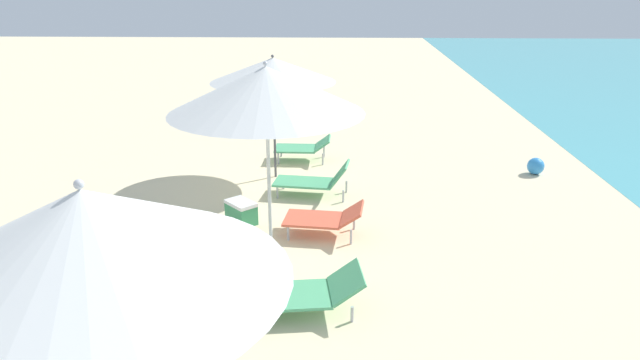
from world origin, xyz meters
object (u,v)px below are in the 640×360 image
lounger_third_shoreside (325,218)px  lounger_farthest_inland (314,180)px  umbrella_third (266,90)px  umbrella_farthest (273,70)px  beach_ball (536,166)px  cooler_box (241,212)px  lounger_farthest_shoreside (303,147)px  umbrella_second (87,238)px  lounger_third_inland (304,292)px

lounger_third_shoreside → lounger_farthest_inland: lounger_farthest_inland is taller
umbrella_third → umbrella_farthest: bearing=95.2°
beach_ball → cooler_box: cooler_box is taller
lounger_farthest_shoreside → cooler_box: 3.61m
umbrella_farthest → lounger_farthest_inland: (0.86, -1.06, -1.91)m
beach_ball → lounger_farthest_shoreside: bearing=171.1°
umbrella_second → lounger_third_shoreside: (1.28, 5.51, -2.25)m
lounger_third_inland → umbrella_farthest: size_ratio=0.63×
lounger_third_inland → cooler_box: (-1.23, 2.69, -0.07)m
umbrella_second → lounger_third_inland: umbrella_second is taller
umbrella_third → cooler_box: 2.99m
umbrella_farthest → lounger_farthest_shoreside: 2.27m
lounger_farthest_shoreside → beach_ball: lounger_farthest_shoreside is taller
umbrella_second → umbrella_farthest: size_ratio=1.15×
cooler_box → umbrella_third: bearing=-66.8°
lounger_farthest_shoreside → lounger_farthest_inland: (0.34, -2.18, -0.00)m
lounger_third_shoreside → beach_ball: lounger_third_shoreside is taller
umbrella_second → lounger_farthest_inland: umbrella_second is taller
umbrella_third → umbrella_farthest: umbrella_third is taller
umbrella_second → lounger_third_shoreside: 6.09m
umbrella_farthest → lounger_farthest_shoreside: (0.52, 1.12, -1.91)m
lounger_third_inland → umbrella_farthest: 5.52m
lounger_farthest_shoreside → cooler_box: bearing=77.4°
lounger_third_inland → lounger_farthest_shoreside: bearing=-93.7°
lounger_third_shoreside → cooler_box: (-1.43, 0.44, -0.10)m
cooler_box → umbrella_second: bearing=-88.5°
umbrella_third → lounger_third_shoreside: 2.70m
lounger_third_inland → umbrella_farthest: bearing=-87.2°
lounger_farthest_shoreside → lounger_third_inland: bearing=94.5°
umbrella_farthest → cooler_box: size_ratio=4.06×
beach_ball → lounger_third_shoreside: bearing=-144.2°
umbrella_second → lounger_third_inland: 4.11m
lounger_third_shoreside → umbrella_third: bearing=64.6°
umbrella_farthest → cooler_box: (-0.33, -2.39, -2.03)m
lounger_third_shoreside → umbrella_farthest: (-1.10, 2.83, 1.93)m
lounger_third_inland → lounger_farthest_inland: size_ratio=1.08×
umbrella_farthest → cooler_box: bearing=-97.9°
lounger_third_shoreside → cooler_box: bearing=-10.8°
lounger_farthest_inland → beach_ball: 4.84m
lounger_third_shoreside → lounger_farthest_shoreside: lounger_farthest_shoreside is taller
umbrella_farthest → beach_ball: (5.48, 0.34, -2.05)m
cooler_box → umbrella_farthest: bearing=82.1°
lounger_farthest_inland → cooler_box: (-1.19, -1.33, -0.12)m
umbrella_farthest → lounger_farthest_inland: umbrella_farthest is taller
umbrella_farthest → beach_ball: 5.86m
umbrella_farthest → lounger_farthest_shoreside: umbrella_farthest is taller
lounger_third_shoreside → lounger_third_inland: size_ratio=0.84×
lounger_farthest_shoreside → umbrella_second: bearing=86.8°
umbrella_second → umbrella_farthest: (0.18, 8.34, -0.32)m
umbrella_second → cooler_box: umbrella_second is taller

